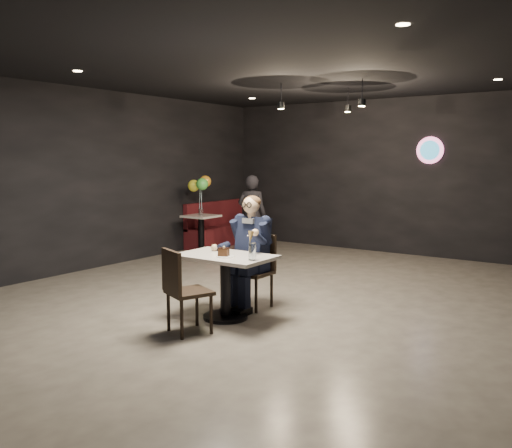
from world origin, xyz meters
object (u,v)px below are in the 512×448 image
Objects in this scene: chair_near at (189,290)px; side_table at (201,235)px; seated_man at (253,251)px; booth_bench at (221,223)px; main_table at (225,287)px; passerby at (252,215)px; balloon_vase at (201,212)px; chair_far at (253,271)px; sundae_glass at (252,252)px.

chair_near reaches higher than side_table.
seated_man is 0.77× the size of booth_bench.
chair_near is 1.20m from seated_man.
booth_bench is (-3.37, 3.62, -0.25)m from seated_man.
passerby is at bearing 121.00° from main_table.
balloon_vase reaches higher than side_table.
chair_near is at bearing -54.90° from booth_bench.
side_table is 5.40× the size of balloon_vase.
chair_near is 4.84m from passerby.
passerby is at bearing 125.24° from chair_far.
seated_man is 10.57× the size of balloon_vase.
balloon_vase is 1.00m from passerby.
sundae_glass reaches higher than balloon_vase.
chair_near is 0.80m from sundae_glass.
balloon_vase is (-3.07, 3.17, 0.44)m from main_table.
chair_far is 4.89× the size of sundae_glass.
passerby is (0.86, 0.50, -0.05)m from balloon_vase.
sundae_glass is (0.44, -0.63, 0.38)m from chair_far.
balloon_vase is (-3.51, 3.25, -0.03)m from sundae_glass.
booth_bench is (-3.37, 4.80, 0.01)m from chair_near.
passerby reaches higher than sundae_glass.
booth_bench is at bearing -43.21° from passerby.
seated_man is (0.00, 1.17, 0.26)m from chair_near.
passerby is (1.16, -0.50, 0.30)m from booth_bench.
balloon_vase is 0.09× the size of passerby.
balloon_vase is at bearing 151.81° from chair_near.
side_table is at bearing 10.19° from passerby.
chair_near is at bearing -51.03° from balloon_vase.
booth_bench is at bearing 106.70° from balloon_vase.
side_table is (-3.07, 2.62, -0.09)m from chair_far.
booth_bench is (-3.81, 4.25, -0.38)m from sundae_glass.
sundae_glass is (0.44, -0.63, 0.12)m from seated_man.
balloon_vase is at bearing -73.30° from booth_bench.
side_table is at bearing 0.00° from balloon_vase.
seated_man reaches higher than balloon_vase.
booth_bench is 1.21× the size of passerby.
sundae_glass is 4.59m from passerby.
chair_far is at bearing 180.00° from seated_man.
passerby reaches higher than side_table.
chair_near is 0.64× the size of seated_man.
chair_far is at bearing -40.51° from balloon_vase.
chair_far is 0.86m from sundae_glass.
passerby is (-2.21, 3.13, 0.05)m from seated_man.
passerby is at bearing -23.21° from booth_bench.
sundae_glass is 0.10× the size of booth_bench.
main_table is 0.63m from chair_near.
main_table is 5.85× the size of sundae_glass.
side_table is (0.30, -1.00, -0.10)m from booth_bench.
side_table is (-3.07, 3.17, -0.01)m from main_table.
booth_bench reaches higher than main_table.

